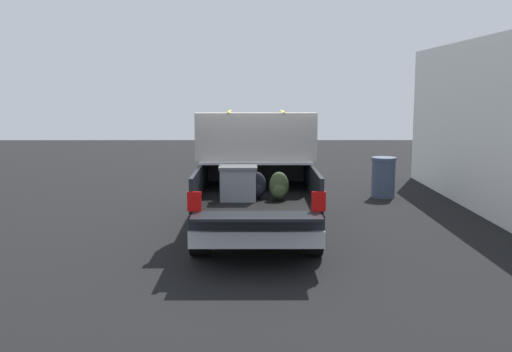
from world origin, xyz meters
name	(u,v)px	position (x,y,z in m)	size (l,w,h in m)	color
ground_plane	(256,229)	(0.00, 0.00, 0.00)	(40.00, 40.00, 0.00)	black
pickup_truck	(256,176)	(0.35, 0.00, 0.96)	(6.05, 2.08, 2.23)	black
building_facade	(491,127)	(1.30, -4.85, 1.85)	(10.61, 0.36, 3.69)	white
trash_can	(383,177)	(3.35, -3.12, 0.50)	(0.60, 0.60, 0.98)	#3F4C66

